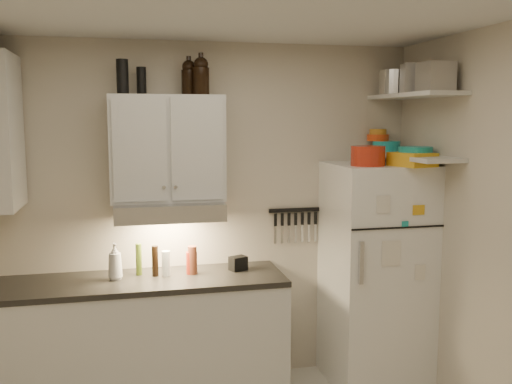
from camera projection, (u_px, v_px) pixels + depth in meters
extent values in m
cube|color=beige|center=(206.00, 215.00, 4.36)|extent=(3.20, 0.02, 2.60)
cube|color=silver|center=(137.00, 345.00, 4.04)|extent=(2.10, 0.60, 0.88)
cube|color=black|center=(135.00, 282.00, 3.99)|extent=(2.10, 0.62, 0.04)
cube|color=silver|center=(167.00, 148.00, 4.05)|extent=(0.80, 0.33, 0.75)
cube|color=silver|center=(169.00, 210.00, 4.05)|extent=(0.76, 0.46, 0.12)
cube|color=white|center=(376.00, 275.00, 4.36)|extent=(0.70, 0.68, 1.70)
cube|color=silver|center=(414.00, 96.00, 4.10)|extent=(0.30, 0.95, 0.03)
cube|color=silver|center=(412.00, 157.00, 4.15)|extent=(0.30, 0.95, 0.03)
cube|color=black|center=(295.00, 210.00, 4.49)|extent=(0.42, 0.02, 0.03)
cylinder|color=#A82613|center=(368.00, 156.00, 4.06)|extent=(0.31, 0.31, 0.14)
cube|color=gold|center=(412.00, 159.00, 4.03)|extent=(0.29, 0.33, 0.10)
cylinder|color=silver|center=(378.00, 158.00, 4.20)|extent=(0.07, 0.07, 0.09)
cylinder|color=silver|center=(396.00, 83.00, 4.36)|extent=(0.33, 0.33, 0.19)
cube|color=#AAAAAD|center=(417.00, 78.00, 4.05)|extent=(0.25, 0.23, 0.21)
cube|color=#AAAAAD|center=(436.00, 77.00, 3.81)|extent=(0.20, 0.20, 0.20)
cylinder|color=teal|center=(386.00, 147.00, 4.45)|extent=(0.21, 0.21, 0.09)
cylinder|color=#DA4314|center=(378.00, 138.00, 4.49)|extent=(0.17, 0.17, 0.05)
cylinder|color=#BC7C21|center=(378.00, 132.00, 4.48)|extent=(0.13, 0.13, 0.04)
cylinder|color=teal|center=(415.00, 151.00, 4.09)|extent=(0.32, 0.32, 0.06)
cylinder|color=black|center=(141.00, 81.00, 4.02)|extent=(0.08, 0.08, 0.20)
cylinder|color=black|center=(122.00, 77.00, 3.90)|extent=(0.09, 0.09, 0.24)
imported|color=silver|center=(115.00, 259.00, 3.96)|extent=(0.14, 0.14, 0.29)
cylinder|color=brown|center=(192.00, 260.00, 4.10)|extent=(0.08, 0.08, 0.21)
cylinder|color=#455C17|center=(139.00, 259.00, 4.08)|extent=(0.06, 0.06, 0.23)
cylinder|color=black|center=(155.00, 261.00, 4.05)|extent=(0.05, 0.05, 0.22)
cylinder|color=silver|center=(166.00, 263.00, 4.06)|extent=(0.07, 0.07, 0.18)
cylinder|color=#A82613|center=(192.00, 263.00, 4.11)|extent=(0.09, 0.09, 0.16)
cube|color=black|center=(238.00, 263.00, 4.21)|extent=(0.14, 0.13, 0.10)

